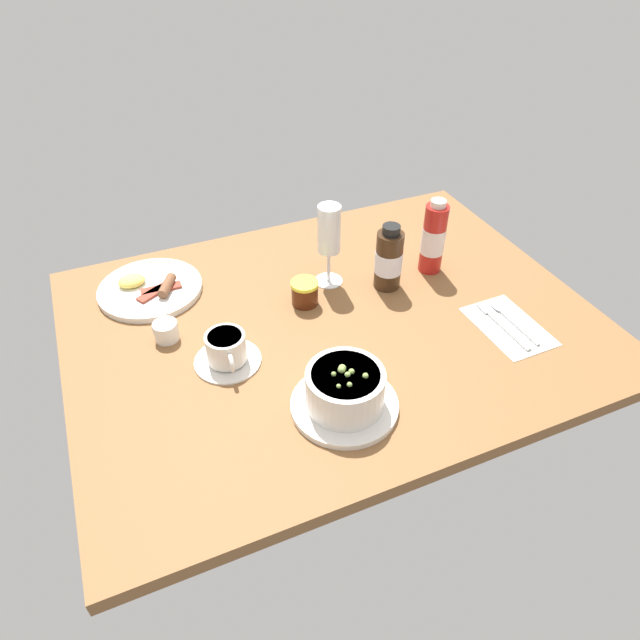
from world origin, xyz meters
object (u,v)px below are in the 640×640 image
(creamer_jug, at_px, (166,331))
(sauce_bottle_brown, at_px, (389,259))
(wine_glass, at_px, (329,233))
(breakfast_plate, at_px, (150,288))
(cutlery_setting, at_px, (508,324))
(porridge_bowl, at_px, (345,391))
(jam_jar, at_px, (305,293))
(coffee_cup, at_px, (227,350))
(sauce_bottle_red, at_px, (433,238))

(creamer_jug, distance_m, sauce_bottle_brown, 0.51)
(creamer_jug, xyz_separation_m, wine_glass, (0.39, 0.06, 0.11))
(wine_glass, distance_m, breakfast_plate, 0.43)
(cutlery_setting, bearing_deg, creamer_jug, 160.29)
(porridge_bowl, distance_m, jam_jar, 0.32)
(cutlery_setting, xyz_separation_m, coffee_cup, (-0.58, 0.13, 0.03))
(wine_glass, bearing_deg, sauce_bottle_red, -11.54)
(sauce_bottle_brown, bearing_deg, cutlery_setting, -53.84)
(cutlery_setting, distance_m, breakfast_plate, 0.79)
(jam_jar, relative_size, sauce_bottle_brown, 0.39)
(wine_glass, relative_size, sauce_bottle_red, 1.07)
(sauce_bottle_red, distance_m, breakfast_plate, 0.66)
(porridge_bowl, relative_size, coffee_cup, 1.47)
(sauce_bottle_red, bearing_deg, jam_jar, -178.90)
(coffee_cup, relative_size, creamer_jug, 2.23)
(coffee_cup, height_order, wine_glass, wine_glass)
(porridge_bowl, xyz_separation_m, cutlery_setting, (0.42, 0.07, -0.04))
(wine_glass, relative_size, breakfast_plate, 0.84)
(coffee_cup, bearing_deg, sauce_bottle_red, 12.88)
(wine_glass, xyz_separation_m, sauce_bottle_brown, (0.12, -0.07, -0.06))
(sauce_bottle_red, bearing_deg, sauce_bottle_brown, -171.69)
(creamer_jug, bearing_deg, coffee_cup, -50.26)
(creamer_jug, bearing_deg, breakfast_plate, 90.64)
(creamer_jug, relative_size, breakfast_plate, 0.26)
(cutlery_setting, relative_size, breakfast_plate, 0.81)
(coffee_cup, xyz_separation_m, sauce_bottle_red, (0.53, 0.12, 0.05))
(coffee_cup, xyz_separation_m, breakfast_plate, (-0.10, 0.29, -0.02))
(cutlery_setting, height_order, creamer_jug, creamer_jug)
(porridge_bowl, relative_size, breakfast_plate, 0.84)
(porridge_bowl, height_order, sauce_bottle_red, sauce_bottle_red)
(porridge_bowl, relative_size, sauce_bottle_brown, 1.24)
(coffee_cup, xyz_separation_m, sauce_bottle_brown, (0.41, 0.10, 0.04))
(porridge_bowl, relative_size, creamer_jug, 3.27)
(creamer_jug, height_order, sauce_bottle_brown, sauce_bottle_brown)
(jam_jar, xyz_separation_m, sauce_bottle_brown, (0.20, -0.01, 0.04))
(coffee_cup, distance_m, breakfast_plate, 0.31)
(creamer_jug, relative_size, wine_glass, 0.31)
(porridge_bowl, bearing_deg, cutlery_setting, 9.91)
(sauce_bottle_red, bearing_deg, creamer_jug, -179.42)
(wine_glass, distance_m, sauce_bottle_brown, 0.15)
(cutlery_setting, relative_size, wine_glass, 0.97)
(wine_glass, bearing_deg, creamer_jug, -171.81)
(porridge_bowl, xyz_separation_m, jam_jar, (0.05, 0.31, -0.01))
(sauce_bottle_red, height_order, sauce_bottle_brown, sauce_bottle_red)
(cutlery_setting, relative_size, sauce_bottle_red, 1.03)
(coffee_cup, bearing_deg, cutlery_setting, -12.25)
(wine_glass, bearing_deg, cutlery_setting, -46.28)
(sauce_bottle_red, xyz_separation_m, breakfast_plate, (-0.63, 0.17, -0.08))
(wine_glass, bearing_deg, sauce_bottle_brown, -30.21)
(coffee_cup, distance_m, jam_jar, 0.24)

